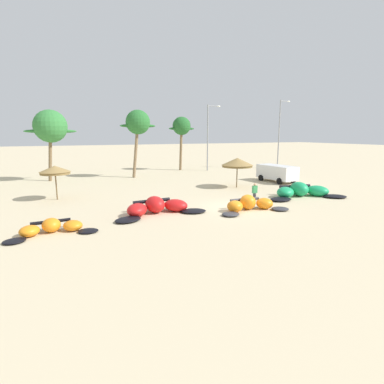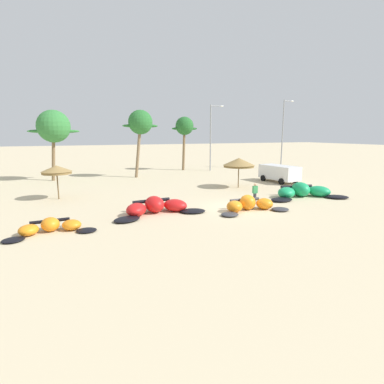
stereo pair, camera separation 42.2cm
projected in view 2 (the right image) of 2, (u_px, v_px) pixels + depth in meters
The scene contains 14 objects.
ground_plane at pixel (235, 208), 22.51m from camera, with size 260.00×260.00×0.00m, color beige.
kite_far_left at pixel (51, 227), 16.81m from camera, with size 4.88×2.31×0.77m.
kite_left at pixel (156, 207), 20.82m from camera, with size 6.62×3.26×1.12m.
kite_left_of_center at pixel (250, 205), 21.58m from camera, with size 5.44×2.56×1.06m.
kite_center at pixel (303, 192), 26.11m from camera, with size 7.16×4.02×1.21m.
beach_umbrella_near_van at pixel (57, 170), 24.95m from camera, with size 2.41×2.41×2.78m.
beach_umbrella_middle at pixel (239, 163), 30.39m from camera, with size 3.13×3.13×2.95m.
parked_van at pixel (279, 172), 34.19m from camera, with size 2.51×4.80×1.84m.
person_near_kites at pixel (255, 194), 23.45m from camera, with size 0.36×0.24×1.62m.
palm_left at pixel (54, 127), 34.51m from camera, with size 5.43×3.62×7.92m.
palm_left_of_gap at pixel (140, 123), 37.05m from camera, with size 4.37×2.91×8.11m.
palm_center_left at pixel (184, 127), 44.52m from camera, with size 3.92×2.62×7.70m.
lamppost_west_center at pixel (212, 134), 44.10m from camera, with size 2.12×0.24×9.30m.
lamppost_east_center at pixel (283, 131), 46.61m from camera, with size 1.88×0.24×10.24m.
Camera 2 is at (-11.59, -18.84, 5.32)m, focal length 28.87 mm.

